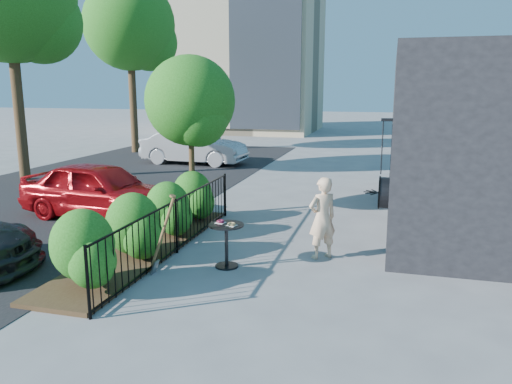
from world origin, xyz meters
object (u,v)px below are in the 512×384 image
(patio_tree, at_px, (192,106))
(shovel, at_px, (161,239))
(woman, at_px, (322,218))
(street_tree_near, at_px, (9,4))
(street_tree_far, at_px, (130,30))
(car_silver, at_px, (194,147))
(car_red, at_px, (101,190))
(cafe_table, at_px, (226,237))

(patio_tree, relative_size, shovel, 2.65)
(woman, height_order, shovel, woman)
(street_tree_near, bearing_deg, shovel, -39.35)
(woman, distance_m, shovel, 3.03)
(street_tree_near, xyz_separation_m, woman, (11.24, -5.51, -5.13))
(street_tree_far, distance_m, car_silver, 7.34)
(car_red, height_order, car_silver, car_silver)
(patio_tree, xyz_separation_m, car_red, (-2.22, -0.71, -2.06))
(patio_tree, xyz_separation_m, street_tree_far, (-7.70, 11.20, 3.15))
(street_tree_far, xyz_separation_m, woman, (11.24, -13.51, -5.13))
(woman, xyz_separation_m, car_red, (-5.76, 1.60, -0.08))
(patio_tree, xyz_separation_m, cafe_table, (1.93, -3.24, -2.21))
(car_red, bearing_deg, patio_tree, -66.59)
(street_tree_far, height_order, car_silver, street_tree_far)
(cafe_table, distance_m, shovel, 1.17)
(patio_tree, bearing_deg, car_silver, 112.14)
(street_tree_near, height_order, car_silver, street_tree_near)
(woman, distance_m, car_red, 5.98)
(street_tree_near, bearing_deg, car_silver, 49.79)
(street_tree_far, height_order, car_red, street_tree_far)
(car_silver, bearing_deg, cafe_table, -152.58)
(street_tree_far, xyz_separation_m, cafe_table, (9.63, -14.45, -5.36))
(street_tree_far, height_order, cafe_table, street_tree_far)
(cafe_table, relative_size, woman, 0.54)
(car_red, xyz_separation_m, car_silver, (-1.16, 9.01, 0.03))
(shovel, height_order, car_silver, car_silver)
(woman, xyz_separation_m, shovel, (-2.56, -1.61, -0.14))
(cafe_table, relative_size, shovel, 0.58)
(woman, bearing_deg, car_silver, -94.96)
(shovel, relative_size, car_silver, 0.33)
(patio_tree, distance_m, woman, 4.66)
(car_red, bearing_deg, woman, -99.72)
(street_tree_near, distance_m, cafe_table, 12.77)
(cafe_table, bearing_deg, street_tree_far, 123.70)
(patio_tree, relative_size, car_silver, 0.88)
(woman, bearing_deg, cafe_table, -7.74)
(street_tree_far, xyz_separation_m, car_silver, (4.32, -2.89, -5.18))
(street_tree_near, xyz_separation_m, car_red, (5.48, -3.91, -5.21))
(cafe_table, bearing_deg, car_red, 148.59)
(cafe_table, xyz_separation_m, shovel, (-0.96, -0.67, 0.09))
(car_red, relative_size, car_silver, 0.92)
(woman, distance_m, car_silver, 12.67)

